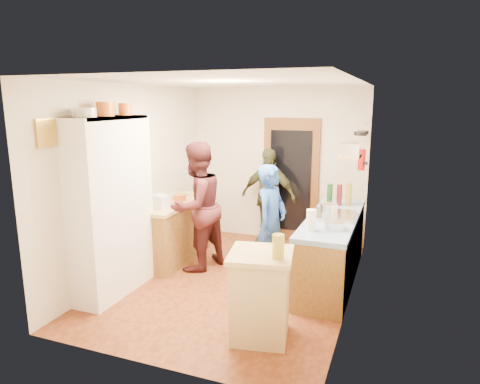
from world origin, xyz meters
The scene contains 44 objects.
floor centered at (0.00, 0.00, -0.01)m, with size 3.00×4.00×0.02m, color brown.
ceiling centered at (0.00, 0.00, 2.61)m, with size 3.00×4.00×0.02m, color silver.
wall_back centered at (0.00, 2.01, 1.30)m, with size 3.00×0.02×2.60m, color silver.
wall_front centered at (0.00, -2.01, 1.30)m, with size 3.00×0.02×2.60m, color silver.
wall_left centered at (-1.51, 0.00, 1.30)m, with size 0.02×4.00×2.60m, color silver.
wall_right centered at (1.51, 0.00, 1.30)m, with size 0.02×4.00×2.60m, color silver.
door_frame centered at (0.25, 1.97, 1.05)m, with size 0.95×0.06×2.10m, color brown.
door_glass centered at (0.25, 1.94, 1.05)m, with size 0.70×0.02×1.70m, color black.
hutch_body centered at (-1.30, -0.80, 1.10)m, with size 0.40×1.20×2.20m, color white.
hutch_top_shelf centered at (-1.30, -0.80, 2.18)m, with size 0.40×1.14×0.04m, color white.
plate_stack centered at (-1.30, -1.15, 2.25)m, with size 0.25×0.25×0.10m, color white.
orange_pot_a centered at (-1.30, -0.80, 2.28)m, with size 0.21×0.21×0.17m, color orange.
orange_pot_b centered at (-1.30, -0.41, 2.27)m, with size 0.17×0.17×0.15m, color orange.
left_counter_base centered at (-1.20, 0.45, 0.42)m, with size 0.60×1.40×0.85m, color olive.
left_counter_top centered at (-1.20, 0.45, 0.88)m, with size 0.64×1.44×0.05m, color tan.
toaster centered at (-1.15, 0.06, 0.99)m, with size 0.25×0.17×0.19m, color white.
kettle centered at (-1.25, 0.23, 0.98)m, with size 0.14×0.14×0.16m, color white.
orange_bowl centered at (-1.12, 0.58, 0.94)m, with size 0.19×0.19×0.09m, color orange.
chopping_board centered at (-1.18, 1.03, 0.91)m, with size 0.30×0.22×0.03m, color tan.
right_counter_base centered at (1.20, 0.50, 0.42)m, with size 0.60×2.20×0.84m, color olive.
right_counter_top centered at (1.20, 0.50, 0.87)m, with size 0.62×2.22×0.06m, color #205EAB.
hob centered at (1.20, 0.46, 0.92)m, with size 0.55×0.58×0.04m, color silver.
pot_on_hob centered at (1.15, 0.39, 1.01)m, with size 0.22×0.22×0.14m, color silver.
bottle_a centered at (1.05, 1.07, 1.06)m, with size 0.08×0.08×0.31m, color #143F14.
bottle_b centered at (1.18, 1.13, 1.05)m, with size 0.08×0.08×0.30m, color #591419.
bottle_c centered at (1.31, 1.15, 1.06)m, with size 0.08×0.08×0.33m, color olive.
paper_towel centered at (1.05, -0.23, 1.02)m, with size 0.11×0.11×0.25m, color white.
mixing_bowl centered at (1.30, -0.09, 0.95)m, with size 0.25×0.25×0.10m, color silver.
island_base centered at (0.75, -1.17, 0.43)m, with size 0.55×0.55×0.86m, color tan.
island_top centered at (0.75, -1.17, 0.89)m, with size 0.62×0.62×0.05m, color tan.
cutting_board centered at (0.69, -1.13, 0.90)m, with size 0.35×0.28×0.02m, color white.
oil_jar centered at (0.94, -1.26, 1.03)m, with size 0.12×0.12×0.23m, color #AD9E2D.
pan_rail centered at (1.46, 1.52, 2.05)m, with size 0.02×0.02×0.65m, color silver.
pan_hang_a centered at (1.40, 1.35, 1.92)m, with size 0.18×0.18×0.05m, color black.
pan_hang_b centered at (1.40, 1.55, 1.90)m, with size 0.16×0.16×0.05m, color black.
pan_hang_c centered at (1.40, 1.75, 1.91)m, with size 0.17×0.17×0.05m, color black.
wall_shelf centered at (1.37, 0.45, 1.70)m, with size 0.26×0.42×0.03m, color tan.
radio centered at (1.37, 0.45, 1.79)m, with size 0.22×0.30×0.15m, color silver.
ext_bracket centered at (1.47, 1.70, 1.45)m, with size 0.06×0.10×0.04m, color black.
fire_extinguisher centered at (1.41, 1.70, 1.50)m, with size 0.11×0.11×0.32m, color red.
picture_frame centered at (-1.48, -1.55, 2.05)m, with size 0.03×0.25×0.30m, color gold.
person_hob centered at (0.44, 0.26, 0.78)m, with size 0.57×0.38×1.57m, color #254BA2.
person_left centered at (-0.63, 0.31, 0.91)m, with size 0.89×0.69×1.83m, color #451B1D.
person_back centered at (-0.05, 1.67, 0.81)m, with size 0.95×0.40×1.62m, color #3E4325.
Camera 1 is at (1.98, -4.98, 2.38)m, focal length 32.00 mm.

